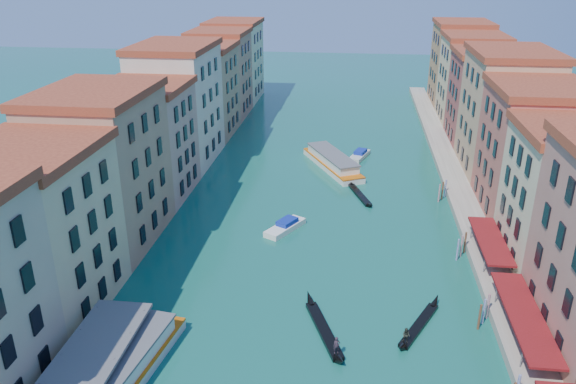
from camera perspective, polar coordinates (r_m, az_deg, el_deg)
name	(u,v)px	position (r m, az deg, el deg)	size (l,w,h in m)	color
left_bank_palazzos	(167,117)	(96.82, -12.20, 7.41)	(12.80, 128.40, 21.00)	tan
right_bank_palazzos	(513,128)	(95.21, 21.92, 6.04)	(12.80, 128.40, 21.00)	brown
quay	(454,181)	(96.31, 16.53, 1.11)	(4.00, 140.00, 1.00)	gray
restaurant_awnings	(526,319)	(58.69, 23.03, -11.76)	(3.20, 44.55, 3.12)	maroon
vaporetto_stop	(91,378)	(52.97, -19.37, -17.37)	(5.40, 16.40, 3.65)	#5F5F62
mooring_poles_right	(478,297)	(63.50, 18.77, -10.11)	(1.44, 54.24, 3.20)	brown
mooring_poles_left	(64,376)	(54.11, -21.84, -17.00)	(0.24, 8.24, 3.20)	brown
vaporetto_near	(118,375)	(52.86, -16.92, -17.38)	(6.75, 18.93, 2.76)	silver
vaporetto_far	(332,161)	(99.41, 4.54, 3.11)	(11.63, 17.70, 2.65)	white
gondola_fore	(324,328)	(57.43, 3.66, -13.67)	(5.25, 11.75, 2.44)	black
gondola_right	(418,325)	(59.28, 13.10, -13.00)	(5.65, 10.15, 2.18)	black
gondola_far	(359,194)	(88.43, 7.25, -0.16)	(4.48, 10.70, 1.57)	black
motorboat_mid	(286,226)	(76.70, -0.25, -3.49)	(5.26, 7.07, 1.43)	white
motorboat_far	(360,155)	(105.30, 7.29, 3.76)	(4.17, 7.04, 1.39)	silver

